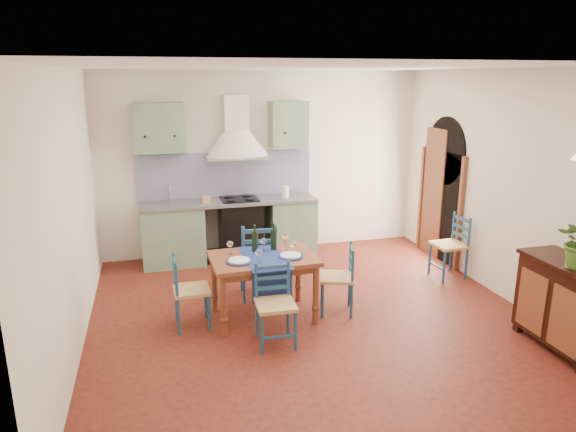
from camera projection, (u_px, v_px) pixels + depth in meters
name	position (u px, v px, depth m)	size (l,w,h in m)	color
floor	(311.00, 315.00, 6.01)	(5.00, 5.00, 0.00)	#45150E
back_wall	(237.00, 190.00, 7.75)	(5.00, 0.96, 2.80)	silver
right_wall	(492.00, 187.00, 6.54)	(0.26, 5.00, 2.80)	silver
left_wall	(69.00, 214.00, 5.02)	(0.04, 5.00, 2.80)	silver
ceiling	(314.00, 66.00, 5.27)	(5.00, 5.00, 0.01)	white
dining_table	(264.00, 264.00, 5.79)	(1.19, 0.90, 1.06)	brown
chair_near	(275.00, 304.00, 5.28)	(0.41, 0.41, 0.85)	navy
chair_far	(258.00, 259.00, 6.39)	(0.50, 0.50, 0.99)	navy
chair_left	(189.00, 291.00, 5.64)	(0.39, 0.39, 0.83)	navy
chair_right	(339.00, 278.00, 5.99)	(0.49, 0.49, 0.83)	navy
chair_spare	(451.00, 245.00, 7.07)	(0.43, 0.43, 0.88)	navy
sideboard	(568.00, 303.00, 5.15)	(0.50, 1.05, 0.94)	black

